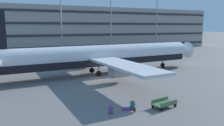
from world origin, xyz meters
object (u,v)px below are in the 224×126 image
Objects in this scene: suitcase_laid_flat at (132,105)px; backpack_orange at (134,110)px; airliner at (100,57)px; baggage_cart at (164,103)px; suitcase_red at (126,109)px; suitcase_purple at (111,110)px; backpack_teal at (134,104)px.

suitcase_laid_flat is 0.76m from backpack_orange.
backpack_orange is (-3.56, -18.11, -2.86)m from airliner.
baggage_cart is at bearing -15.62° from suitcase_laid_flat.
suitcase_laid_flat reaches higher than backpack_orange.
suitcase_red is at bearing 166.70° from baggage_cart.
suitcase_red is 0.25× the size of baggage_cart.
suitcase_purple is at bearing -173.91° from suitcase_red.
baggage_cart reaches higher than backpack_teal.
backpack_teal is at bearing 17.18° from suitcase_purple.
backpack_teal is at bearing 146.58° from baggage_cart.
backpack_teal is (3.13, 0.97, -0.16)m from suitcase_purple.
backpack_orange is at bearing 176.68° from baggage_cart.
airliner reaches higher than suitcase_purple.
backpack_orange is 0.16× the size of baggage_cart.
suitcase_red is 4.07m from baggage_cart.
airliner is at bearing 78.86° from backpack_orange.
suitcase_laid_flat is 3.37m from baggage_cart.
suitcase_purple reaches higher than backpack_teal.
airliner is 79.70× the size of backpack_orange.
backpack_orange is (2.30, -0.55, -0.17)m from suitcase_purple.
airliner is 18.68m from backpack_orange.
backpack_teal is at bearing -99.34° from airliner.
baggage_cart is (5.73, -0.75, 0.03)m from suitcase_purple.
backpack_teal is (-2.73, -16.60, -2.86)m from airliner.
backpack_orange is at bearing -54.57° from suitcase_red.
suitcase_purple is (-2.48, -0.16, -0.04)m from suitcase_laid_flat.
airliner is 48.12× the size of suitcase_purple.
airliner reaches higher than baggage_cart.
suitcase_purple reaches higher than backpack_orange.
suitcase_laid_flat is at bearing 75.75° from backpack_orange.
backpack_orange reaches higher than suitcase_red.
suitcase_red is 0.92× the size of suitcase_laid_flat.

